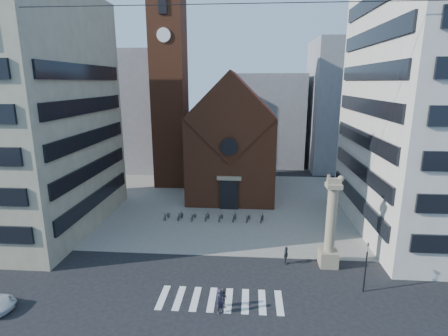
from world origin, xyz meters
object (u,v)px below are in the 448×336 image
Objects in this scene: pedestrian_0 at (220,301)px; pedestrian_1 at (223,298)px; lion_column at (330,231)px; traffic_light at (366,266)px; scooter_0 at (167,216)px; pedestrian_2 at (286,255)px.

pedestrian_0 reaches higher than pedestrian_1.
lion_column reaches higher than traffic_light.
pedestrian_0 is at bearing -162.64° from traffic_light.
scooter_0 is at bearing 71.18° from pedestrian_0.
pedestrian_2 is (-3.86, 0.00, -2.61)m from lion_column.
pedestrian_2 is 16.73m from scooter_0.
pedestrian_0 is 1.14× the size of scooter_0.
pedestrian_0 is (-9.32, -7.54, -2.50)m from lion_column.
scooter_0 is at bearing 71.88° from pedestrian_2.
pedestrian_0 reaches higher than scooter_0.
lion_column is at bearing 57.53° from pedestrian_1.
lion_column is at bearing 116.46° from traffic_light.
traffic_light is at bearing -63.54° from lion_column.
traffic_light is 2.24× the size of pedestrian_0.
scooter_0 is (-17.42, 9.79, -2.97)m from lion_column.
lion_column is 4.51× the size of pedestrian_0.
traffic_light is 2.56× the size of scooter_0.
lion_column is 4.62m from traffic_light.
lion_column is 11.80m from pedestrian_1.
pedestrian_1 is at bearing -165.47° from traffic_light.
lion_column is 12.24m from pedestrian_0.
pedestrian_1 is 0.92× the size of pedestrian_2.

